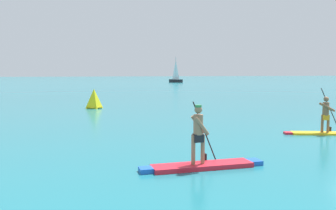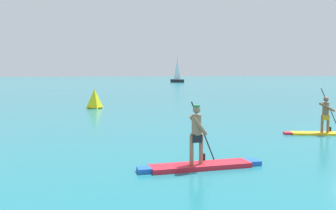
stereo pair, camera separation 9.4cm
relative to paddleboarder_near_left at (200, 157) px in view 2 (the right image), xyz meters
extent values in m
cube|color=red|center=(0.01, -0.01, -0.26)|extent=(2.82, 0.72, 0.13)
cube|color=blue|center=(1.59, -0.05, -0.26)|extent=(0.36, 0.46, 0.13)
cube|color=blue|center=(-1.56, 0.03, -0.26)|extent=(0.36, 0.40, 0.13)
cylinder|color=#997051|center=(0.02, -0.01, 0.21)|extent=(0.11, 0.11, 0.81)
cylinder|color=#997051|center=(-0.25, 0.00, 0.21)|extent=(0.11, 0.11, 0.81)
cube|color=black|center=(-0.11, -0.01, 0.52)|extent=(0.27, 0.23, 0.22)
cylinder|color=#997051|center=(-0.11, -0.01, 0.89)|extent=(0.26, 0.26, 0.55)
sphere|color=#997051|center=(-0.11, -0.01, 1.30)|extent=(0.21, 0.21, 0.21)
cylinder|color=#338C4C|center=(-0.11, -0.01, 1.39)|extent=(0.18, 0.18, 0.06)
cylinder|color=#997051|center=(-0.06, 0.15, 0.87)|extent=(0.42, 0.10, 0.52)
cylinder|color=#997051|center=(-0.07, -0.16, 0.87)|extent=(0.42, 0.10, 0.52)
cylinder|color=black|center=(0.25, 0.41, 0.63)|extent=(0.73, 0.06, 1.70)
cube|color=black|center=(0.25, 0.41, -0.17)|extent=(0.09, 0.20, 0.32)
cube|color=yellow|center=(6.92, 3.48, -0.27)|extent=(2.53, 1.44, 0.09)
cube|color=red|center=(5.62, 3.96, -0.27)|extent=(0.42, 0.45, 0.09)
cylinder|color=brown|center=(7.17, 3.38, 0.13)|extent=(0.11, 0.11, 0.73)
cylinder|color=brown|center=(6.95, 3.47, 0.13)|extent=(0.11, 0.11, 0.73)
cube|color=orange|center=(7.06, 3.42, 0.41)|extent=(0.32, 0.30, 0.22)
cylinder|color=brown|center=(7.06, 3.42, 0.77)|extent=(0.26, 0.26, 0.55)
sphere|color=brown|center=(7.06, 3.42, 1.18)|extent=(0.21, 0.21, 0.21)
cylinder|color=brown|center=(7.16, 3.55, 0.84)|extent=(0.53, 0.29, 0.39)
cylinder|color=brown|center=(7.05, 3.26, 0.84)|extent=(0.53, 0.29, 0.39)
cylinder|color=black|center=(7.53, 3.69, 0.69)|extent=(0.82, 0.34, 1.88)
cube|color=black|center=(7.53, 3.69, -0.21)|extent=(0.14, 0.22, 0.32)
pyramid|color=yellow|center=(-1.10, 17.59, 0.39)|extent=(1.07, 1.07, 1.42)
torus|color=olive|center=(-1.10, 17.59, -0.26)|extent=(1.15, 1.15, 0.12)
cube|color=black|center=(26.22, 80.03, 0.08)|extent=(2.54, 4.51, 0.80)
cylinder|color=#B2B2B7|center=(26.22, 80.03, 3.39)|extent=(0.12, 0.12, 5.81)
pyramid|color=white|center=(26.22, 80.03, 3.06)|extent=(0.79, 1.84, 4.96)
camera|label=1|loc=(-3.77, -8.93, 2.29)|focal=38.49mm
camera|label=2|loc=(-3.68, -8.96, 2.29)|focal=38.49mm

